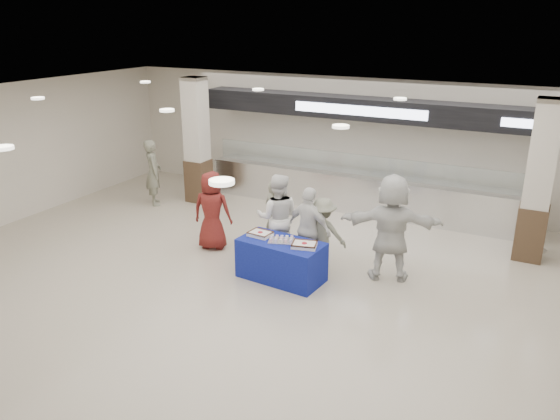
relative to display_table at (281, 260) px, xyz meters
The scene contains 15 objects.
ground 1.17m from the display_table, 90.67° to the right, with size 14.00×14.00×0.00m, color beige.
serving_line 4.36m from the display_table, 90.13° to the left, with size 8.70×0.85×2.80m.
column_left 5.20m from the display_table, 142.38° to the left, with size 0.55×0.55×3.20m.
column_right 5.18m from the display_table, 37.80° to the left, with size 0.55×0.55×3.20m.
display_table is the anchor object (origin of this frame).
sheet_cake_left 0.63m from the display_table, behind, with size 0.44×0.35×0.09m.
sheet_cake_right 0.64m from the display_table, ahead, with size 0.50×0.43×0.09m.
cupcake_tray 0.41m from the display_table, 110.58° to the left, with size 0.54×0.48×0.07m.
civilian_maroon 2.09m from the display_table, 161.68° to the left, with size 0.81×0.52×1.65m, color maroon.
soldier_a 1.38m from the display_table, 122.39° to the left, with size 0.56×0.36×1.52m, color slate.
chef_tall 1.03m from the display_table, 121.62° to the left, with size 0.86×0.67×1.76m, color white.
chef_short 0.82m from the display_table, 67.68° to the left, with size 0.95×0.40×1.63m, color white.
soldier_b 0.99m from the display_table, 59.81° to the left, with size 0.91×0.52×1.41m, color slate.
civilian_white 2.09m from the display_table, 28.46° to the left, with size 1.86×0.59×2.01m, color silver.
soldier_bg 5.40m from the display_table, 154.50° to the left, with size 0.62×0.41×1.70m, color slate.
Camera 1 is at (4.17, -7.02, 4.60)m, focal length 35.00 mm.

